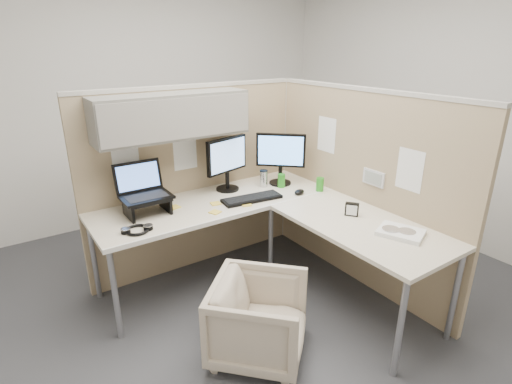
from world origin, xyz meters
TOP-DOWN VIEW (x-y plane):
  - ground at (0.00, 0.00)m, footprint 4.50×4.50m
  - partition_back at (-0.22, 0.83)m, footprint 2.00×0.36m
  - partition_right at (0.90, -0.07)m, footprint 0.07×2.03m
  - desk at (0.12, 0.13)m, footprint 2.00×1.98m
  - office_chair at (-0.33, -0.42)m, footprint 0.79×0.79m
  - monitor_left at (0.11, 0.70)m, footprint 0.43×0.20m
  - monitor_right at (0.59, 0.57)m, footprint 0.34×0.33m
  - laptop_station at (-0.66, 0.62)m, footprint 0.36×0.31m
  - keyboard at (0.15, 0.38)m, footprint 0.51×0.22m
  - mouse at (0.56, 0.26)m, footprint 0.13×0.10m
  - travel_mug at (0.42, 0.59)m, footprint 0.07×0.07m
  - soda_can_green at (0.76, 0.22)m, footprint 0.07×0.07m
  - soda_can_silver at (0.54, 0.49)m, footprint 0.07×0.07m
  - sticky_note_c at (-0.45, 0.59)m, footprint 0.09×0.09m
  - sticky_note_a at (-0.23, 0.32)m, footprint 0.10×0.10m
  - sticky_note_b at (0.05, 0.31)m, footprint 0.10×0.10m
  - sticky_note_d at (-0.14, 0.47)m, footprint 0.09×0.09m
  - headphones at (-0.83, 0.34)m, footprint 0.21×0.20m
  - paper_stack at (0.63, -0.71)m, footprint 0.32×0.35m
  - desk_clock at (0.59, -0.30)m, footprint 0.09×0.10m

SIDE VIEW (x-z plane):
  - ground at x=0.00m, z-range 0.00..0.00m
  - office_chair at x=-0.33m, z-range 0.00..0.59m
  - desk at x=0.12m, z-range 0.32..1.05m
  - sticky_note_c at x=-0.45m, z-range 0.73..0.74m
  - sticky_note_a at x=-0.23m, z-range 0.73..0.74m
  - sticky_note_b at x=0.05m, z-range 0.73..0.74m
  - sticky_note_d at x=-0.14m, z-range 0.73..0.74m
  - keyboard at x=0.15m, z-range 0.73..0.75m
  - headphones at x=-0.83m, z-range 0.73..0.76m
  - paper_stack at x=0.63m, z-range 0.73..0.76m
  - mouse at x=0.56m, z-range 0.73..0.77m
  - desk_clock at x=0.59m, z-range 0.73..0.83m
  - soda_can_green at x=0.76m, z-range 0.73..0.85m
  - soda_can_silver at x=0.54m, z-range 0.73..0.85m
  - travel_mug at x=0.42m, z-range 0.73..0.88m
  - partition_right at x=0.90m, z-range 0.00..1.63m
  - laptop_station at x=-0.66m, z-range 0.69..1.06m
  - monitor_left at x=0.11m, z-range 0.77..1.24m
  - monitor_right at x=0.59m, z-range 0.77..1.24m
  - partition_back at x=-0.22m, z-range 0.28..1.91m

